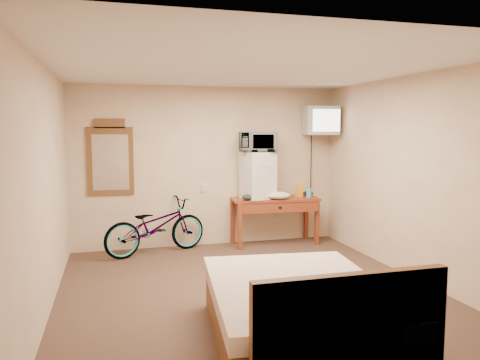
# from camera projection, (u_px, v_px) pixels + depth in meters

# --- Properties ---
(room) EXTENTS (4.60, 4.64, 2.50)m
(room) POSITION_uv_depth(u_px,v_px,m) (249.00, 182.00, 5.17)
(room) COLOR #3E271F
(room) RESTS_ON ground
(desk) EXTENTS (1.41, 0.62, 0.75)m
(desk) POSITION_uv_depth(u_px,v_px,m) (276.00, 205.00, 7.43)
(desk) COLOR maroon
(desk) RESTS_ON floor
(mini_fridge) EXTENTS (0.53, 0.52, 0.73)m
(mini_fridge) POSITION_uv_depth(u_px,v_px,m) (258.00, 175.00, 7.34)
(mini_fridge) COLOR silver
(mini_fridge) RESTS_ON desk
(microwave) EXTENTS (0.61, 0.47, 0.31)m
(microwave) POSITION_uv_depth(u_px,v_px,m) (258.00, 142.00, 7.28)
(microwave) COLOR silver
(microwave) RESTS_ON mini_fridge
(snack_bag) EXTENTS (0.12, 0.08, 0.21)m
(snack_bag) POSITION_uv_depth(u_px,v_px,m) (299.00, 191.00, 7.50)
(snack_bag) COLOR orange
(snack_bag) RESTS_ON desk
(blue_cup) EXTENTS (0.08, 0.08, 0.15)m
(blue_cup) POSITION_uv_depth(u_px,v_px,m) (309.00, 193.00, 7.49)
(blue_cup) COLOR #40A8DA
(blue_cup) RESTS_ON desk
(cloth_cream) EXTENTS (0.38, 0.29, 0.12)m
(cloth_cream) POSITION_uv_depth(u_px,v_px,m) (279.00, 195.00, 7.29)
(cloth_cream) COLOR silver
(cloth_cream) RESTS_ON desk
(cloth_dark_a) EXTENTS (0.25, 0.19, 0.09)m
(cloth_dark_a) POSITION_uv_depth(u_px,v_px,m) (250.00, 197.00, 7.19)
(cloth_dark_a) COLOR black
(cloth_dark_a) RESTS_ON desk
(cloth_dark_b) EXTENTS (0.17, 0.14, 0.08)m
(cloth_dark_b) POSITION_uv_depth(u_px,v_px,m) (308.00, 193.00, 7.68)
(cloth_dark_b) COLOR black
(cloth_dark_b) RESTS_ON desk
(crt_television) EXTENTS (0.58, 0.63, 0.45)m
(crt_television) POSITION_uv_depth(u_px,v_px,m) (320.00, 121.00, 7.50)
(crt_television) COLOR black
(crt_television) RESTS_ON room
(wall_mirror) EXTENTS (0.67, 0.04, 1.13)m
(wall_mirror) POSITION_uv_depth(u_px,v_px,m) (111.00, 158.00, 6.94)
(wall_mirror) COLOR brown
(wall_mirror) RESTS_ON room
(bicycle) EXTENTS (1.67, 1.03, 0.83)m
(bicycle) POSITION_uv_depth(u_px,v_px,m) (156.00, 226.00, 6.89)
(bicycle) COLOR black
(bicycle) RESTS_ON floor
(bed) EXTENTS (1.64, 2.05, 0.90)m
(bed) POSITION_uv_depth(u_px,v_px,m) (300.00, 312.00, 3.96)
(bed) COLOR brown
(bed) RESTS_ON floor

